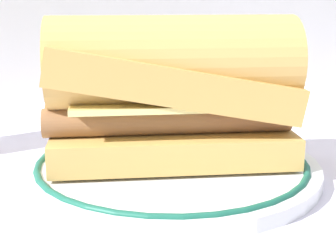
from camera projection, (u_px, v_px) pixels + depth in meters
name	position (u px, v px, depth m)	size (l,w,h in m)	color
ground_plane	(177.00, 178.00, 0.44)	(1.50, 1.50, 0.00)	silver
plate	(168.00, 167.00, 0.45)	(0.26, 0.26, 0.01)	white
sausage_sandwich	(168.00, 88.00, 0.43)	(0.23, 0.16, 0.12)	tan
salt_shaker	(181.00, 86.00, 0.65)	(0.03, 0.03, 0.08)	white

